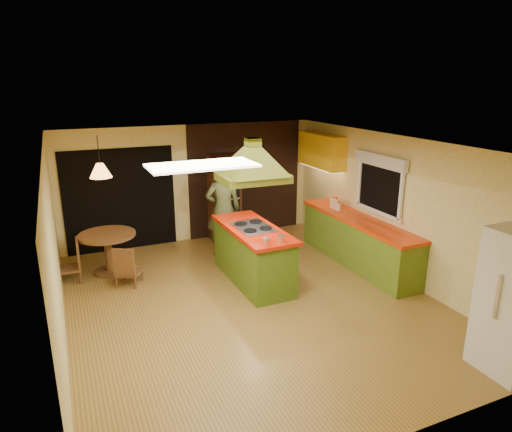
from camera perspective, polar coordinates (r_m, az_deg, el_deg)
name	(u,v)px	position (r m, az deg, el deg)	size (l,w,h in m)	color
ground	(251,301)	(7.42, -0.63, -10.60)	(6.50, 6.50, 0.00)	olive
room_walls	(251,227)	(6.93, -0.66, -1.39)	(5.50, 6.50, 6.50)	#F2EAAD
ceiling_plane	(250,145)	(6.65, -0.70, 8.90)	(6.50, 6.50, 0.00)	silver
brick_panel	(245,179)	(10.28, -1.32, 4.67)	(2.64, 0.03, 2.50)	#381E14
nook_opening	(120,200)	(9.64, -16.60, 1.92)	(2.20, 0.03, 2.10)	black
right_counter	(357,241)	(8.85, 12.55, -3.08)	(0.62, 3.05, 0.92)	olive
upper_cabinets	(321,151)	(9.84, 8.18, 8.10)	(0.34, 1.40, 0.70)	yellow
window_right	(380,174)	(8.50, 15.25, 5.08)	(0.12, 1.35, 1.06)	black
fluor_panel	(202,165)	(5.16, -6.75, 6.30)	(1.20, 0.60, 0.03)	white
kitchen_island	(253,254)	(7.92, -0.37, -4.79)	(0.83, 1.99, 1.00)	#4E6E1B
range_hood	(253,154)	(7.45, -0.40, 7.81)	(1.11, 0.81, 0.80)	olive
man	(223,210)	(8.94, -4.09, 0.76)	(0.69, 0.45, 1.90)	#454E29
wall_oven	(224,198)	(9.88, -3.99, 2.22)	(0.63, 0.62, 1.86)	#4A2717
dining_table	(108,245)	(8.66, -18.02, -3.51)	(1.01, 1.01, 0.75)	brown
chair_left	(68,261)	(8.59, -22.50, -5.25)	(0.41, 0.41, 0.75)	brown
chair_near	(129,265)	(8.14, -15.65, -5.90)	(0.39, 0.39, 0.72)	brown
pendant_lamp	(100,171)	(8.30, -18.88, 5.40)	(0.38, 0.38, 0.24)	#FF9E3F
canister_large	(336,204)	(9.20, 9.97, 1.49)	(0.14, 0.14, 0.20)	#F0E2C1
canister_medium	(333,203)	(9.29, 9.61, 1.59)	(0.13, 0.13, 0.18)	#FFF0CD
canister_small	(339,207)	(9.13, 10.29, 1.17)	(0.11, 0.11, 0.14)	#FFF1CD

